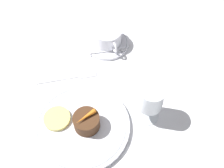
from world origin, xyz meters
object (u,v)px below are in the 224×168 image
at_px(dessert_cake, 87,122).
at_px(dinner_plate, 82,126).
at_px(wine_glass, 151,99).
at_px(fork, 74,77).
at_px(coffee_cup, 107,36).

bearing_deg(dessert_cake, dinner_plate, -118.87).
height_order(wine_glass, dessert_cake, wine_glass).
relative_size(dinner_plate, wine_glass, 1.99).
xyz_separation_m(fork, dessert_cake, (0.17, -0.02, 0.03)).
relative_size(wine_glass, dessert_cake, 1.86).
height_order(dinner_plate, coffee_cup, coffee_cup).
bearing_deg(fork, coffee_cup, 119.17).
bearing_deg(dessert_cake, fork, 172.49).
bearing_deg(wine_glass, fork, -145.52).
bearing_deg(dessert_cake, coffee_cup, 146.21).
height_order(fork, dessert_cake, dessert_cake).
bearing_deg(wine_glass, dinner_plate, -102.52).
xyz_separation_m(coffee_cup, fork, (0.08, -0.15, -0.03)).
relative_size(dinner_plate, coffee_cup, 2.17).
xyz_separation_m(wine_glass, fork, (-0.20, -0.14, -0.08)).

